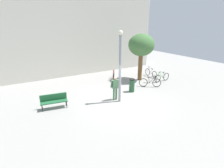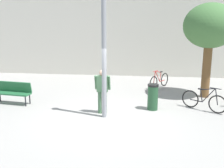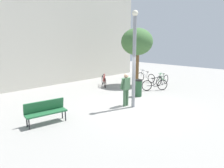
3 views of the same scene
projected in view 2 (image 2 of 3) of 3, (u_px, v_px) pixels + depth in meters
name	position (u px, v px, depth m)	size (l,w,h in m)	color
ground_plane	(106.00, 119.00, 9.61)	(36.00, 36.00, 0.00)	gray
building_facade	(125.00, 5.00, 16.99)	(17.08, 2.00, 8.76)	beige
lamppost	(104.00, 47.00, 9.24)	(0.28, 0.28, 4.63)	gray
person_by_lamppost	(102.00, 89.00, 9.99)	(0.59, 0.28, 1.67)	#47704C
park_bench	(13.00, 91.00, 11.30)	(1.65, 0.69, 0.92)	#236038
plaza_tree	(210.00, 27.00, 11.66)	(2.29, 2.29, 4.18)	brown
bicycle_black	(204.00, 101.00, 10.45)	(1.51, 1.07, 0.97)	black
bicycle_red	(159.00, 81.00, 13.88)	(1.04, 1.54, 0.97)	black
trash_bin	(153.00, 97.00, 10.51)	(0.43, 0.43, 1.03)	#234C2D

